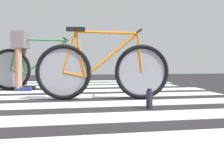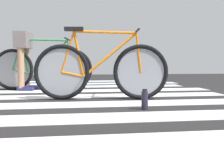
{
  "view_description": "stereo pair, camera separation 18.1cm",
  "coord_description": "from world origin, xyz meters",
  "px_view_note": "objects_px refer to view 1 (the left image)",
  "views": [
    {
      "loc": [
        0.13,
        -3.71,
        0.5
      ],
      "look_at": [
        0.87,
        0.22,
        0.32
      ],
      "focal_mm": 43.67,
      "sensor_mm": 36.0,
      "label": 1
    },
    {
      "loc": [
        0.31,
        -3.71,
        0.5
      ],
      "look_at": [
        0.87,
        0.22,
        0.32
      ],
      "focal_mm": 43.67,
      "sensor_mm": 36.0,
      "label": 2
    }
  ],
  "objects_px": {
    "cyclist_2_of_2": "(21,53)",
    "water_bottle": "(149,99)",
    "bicycle_1_of_2": "(103,70)",
    "bicycle_2_of_2": "(40,68)"
  },
  "relations": [
    {
      "from": "bicycle_1_of_2",
      "to": "bicycle_2_of_2",
      "type": "bearing_deg",
      "value": 130.3
    },
    {
      "from": "bicycle_1_of_2",
      "to": "bicycle_2_of_2",
      "type": "xyz_separation_m",
      "value": [
        -0.89,
        1.34,
        0.0
      ]
    },
    {
      "from": "water_bottle",
      "to": "cyclist_2_of_2",
      "type": "bearing_deg",
      "value": 125.69
    },
    {
      "from": "bicycle_1_of_2",
      "to": "bicycle_2_of_2",
      "type": "distance_m",
      "value": 1.61
    },
    {
      "from": "cyclist_2_of_2",
      "to": "water_bottle",
      "type": "height_order",
      "value": "cyclist_2_of_2"
    },
    {
      "from": "cyclist_2_of_2",
      "to": "water_bottle",
      "type": "xyz_separation_m",
      "value": [
        1.57,
        -2.18,
        -0.55
      ]
    },
    {
      "from": "bicycle_1_of_2",
      "to": "bicycle_2_of_2",
      "type": "relative_size",
      "value": 1.0
    },
    {
      "from": "bicycle_1_of_2",
      "to": "water_bottle",
      "type": "xyz_separation_m",
      "value": [
        0.37,
        -0.8,
        -0.29
      ]
    },
    {
      "from": "cyclist_2_of_2",
      "to": "bicycle_1_of_2",
      "type": "bearing_deg",
      "value": -40.43
    },
    {
      "from": "water_bottle",
      "to": "bicycle_2_of_2",
      "type": "bearing_deg",
      "value": 120.55
    }
  ]
}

